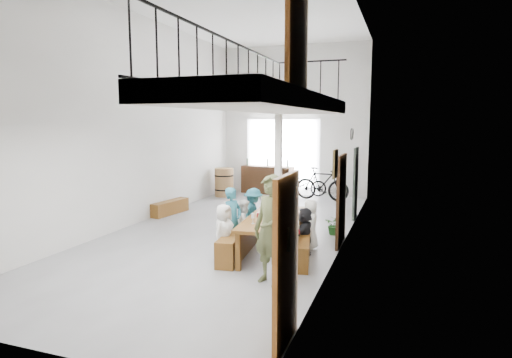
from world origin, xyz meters
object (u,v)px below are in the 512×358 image
at_px(bench_inner, 240,241).
at_px(serving_counter, 267,180).
at_px(oak_barrel, 224,182).
at_px(host_standing, 271,230).
at_px(side_bench, 170,207).
at_px(bicycle_near, 303,184).
at_px(tasting_table, 273,221).

relative_size(bench_inner, serving_counter, 1.14).
bearing_deg(oak_barrel, bench_inner, -63.85).
xyz_separation_m(bench_inner, serving_counter, (-1.73, 7.28, 0.26)).
height_order(bench_inner, host_standing, host_standing).
height_order(side_bench, bicycle_near, bicycle_near).
bearing_deg(bicycle_near, tasting_table, 177.96).
height_order(bench_inner, bicycle_near, bicycle_near).
bearing_deg(side_bench, bench_inner, -40.47).
bearing_deg(tasting_table, side_bench, 140.33).
height_order(tasting_table, host_standing, host_standing).
distance_m(side_bench, host_standing, 6.18).
bearing_deg(bicycle_near, side_bench, 135.23).
xyz_separation_m(tasting_table, oak_barrel, (-3.73, 6.08, -0.19)).
bearing_deg(side_bench, host_standing, -43.78).
xyz_separation_m(bench_inner, oak_barrel, (-3.03, 6.17, 0.26)).
distance_m(host_standing, bicycle_near, 8.73).
bearing_deg(bicycle_near, host_standing, 179.24).
height_order(tasting_table, bicycle_near, bicycle_near).
height_order(oak_barrel, bicycle_near, oak_barrel).
distance_m(side_bench, bicycle_near, 5.28).
bearing_deg(tasting_table, oak_barrel, 116.16).
bearing_deg(tasting_table, serving_counter, 103.32).
bearing_deg(host_standing, serving_counter, 132.00).
distance_m(tasting_table, bicycle_near, 7.17).
height_order(tasting_table, serving_counter, serving_counter).
relative_size(tasting_table, serving_counter, 1.30).
bearing_deg(side_bench, serving_counter, 70.33).
relative_size(side_bench, host_standing, 0.77).
height_order(tasting_table, oak_barrel, oak_barrel).
bearing_deg(bicycle_near, bench_inner, 172.36).
xyz_separation_m(host_standing, bicycle_near, (-1.44, 8.60, -0.47)).
xyz_separation_m(tasting_table, serving_counter, (-2.43, 7.19, -0.19)).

